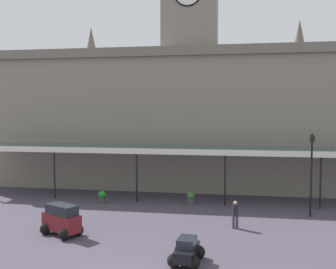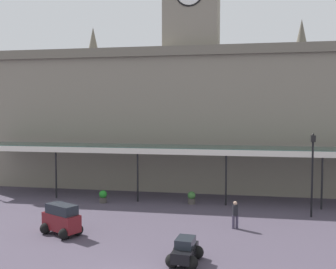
{
  "view_description": "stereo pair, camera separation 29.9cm",
  "coord_description": "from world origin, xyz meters",
  "px_view_note": "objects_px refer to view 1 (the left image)",
  "views": [
    {
      "loc": [
        4.0,
        -14.62,
        7.16
      ],
      "look_at": [
        0.0,
        9.17,
        5.63
      ],
      "focal_mm": 41.9,
      "sensor_mm": 36.0,
      "label": 1
    },
    {
      "loc": [
        4.29,
        -14.57,
        7.16
      ],
      "look_at": [
        0.0,
        9.17,
        5.63
      ],
      "focal_mm": 41.9,
      "sensor_mm": 36.0,
      "label": 2
    }
  ],
  "objects_px": {
    "planter_forecourt_centre": "(191,197)",
    "pedestrian_crossing_forecourt": "(235,213)",
    "planter_near_kerb": "(102,197)",
    "victorian_lamppost": "(311,166)",
    "car_maroon_van": "(62,221)",
    "car_black_sedan": "(187,252)"
  },
  "relations": [
    {
      "from": "planter_forecourt_centre",
      "to": "pedestrian_crossing_forecourt",
      "type": "bearing_deg",
      "value": -59.68
    },
    {
      "from": "planter_near_kerb",
      "to": "planter_forecourt_centre",
      "type": "height_order",
      "value": "same"
    },
    {
      "from": "pedestrian_crossing_forecourt",
      "to": "planter_forecourt_centre",
      "type": "height_order",
      "value": "pedestrian_crossing_forecourt"
    },
    {
      "from": "victorian_lamppost",
      "to": "planter_forecourt_centre",
      "type": "relative_size",
      "value": 5.83
    },
    {
      "from": "car_maroon_van",
      "to": "planter_near_kerb",
      "type": "relative_size",
      "value": 2.69
    },
    {
      "from": "car_maroon_van",
      "to": "car_black_sedan",
      "type": "distance_m",
      "value": 8.07
    },
    {
      "from": "planter_near_kerb",
      "to": "planter_forecourt_centre",
      "type": "relative_size",
      "value": 1.0
    },
    {
      "from": "planter_forecourt_centre",
      "to": "car_black_sedan",
      "type": "bearing_deg",
      "value": -84.7
    },
    {
      "from": "victorian_lamppost",
      "to": "planter_forecourt_centre",
      "type": "height_order",
      "value": "victorian_lamppost"
    },
    {
      "from": "victorian_lamppost",
      "to": "planter_forecourt_centre",
      "type": "bearing_deg",
      "value": 165.41
    },
    {
      "from": "victorian_lamppost",
      "to": "planter_near_kerb",
      "type": "xyz_separation_m",
      "value": [
        -15.07,
        1.33,
        -2.94
      ]
    },
    {
      "from": "pedestrian_crossing_forecourt",
      "to": "planter_forecourt_centre",
      "type": "relative_size",
      "value": 1.74
    },
    {
      "from": "pedestrian_crossing_forecourt",
      "to": "victorian_lamppost",
      "type": "distance_m",
      "value": 6.61
    },
    {
      "from": "car_maroon_van",
      "to": "planter_forecourt_centre",
      "type": "relative_size",
      "value": 2.69
    },
    {
      "from": "car_maroon_van",
      "to": "pedestrian_crossing_forecourt",
      "type": "xyz_separation_m",
      "value": [
        9.79,
        2.94,
        0.1
      ]
    },
    {
      "from": "pedestrian_crossing_forecourt",
      "to": "planter_near_kerb",
      "type": "height_order",
      "value": "pedestrian_crossing_forecourt"
    },
    {
      "from": "car_maroon_van",
      "to": "planter_near_kerb",
      "type": "height_order",
      "value": "car_maroon_van"
    },
    {
      "from": "planter_near_kerb",
      "to": "planter_forecourt_centre",
      "type": "xyz_separation_m",
      "value": [
        6.76,
        0.84,
        0.0
      ]
    },
    {
      "from": "planter_forecourt_centre",
      "to": "victorian_lamppost",
      "type": "bearing_deg",
      "value": -14.59
    },
    {
      "from": "car_black_sedan",
      "to": "pedestrian_crossing_forecourt",
      "type": "xyz_separation_m",
      "value": [
        2.25,
        5.81,
        0.41
      ]
    },
    {
      "from": "car_maroon_van",
      "to": "planter_near_kerb",
      "type": "bearing_deg",
      "value": 92.12
    },
    {
      "from": "planter_near_kerb",
      "to": "planter_forecourt_centre",
      "type": "distance_m",
      "value": 6.81
    }
  ]
}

